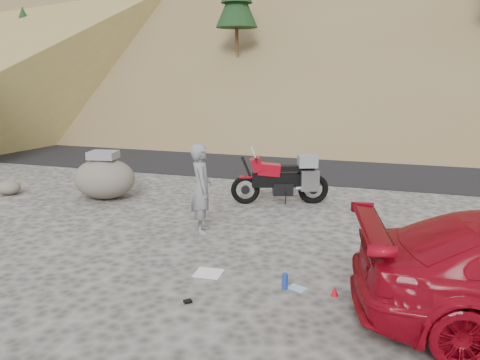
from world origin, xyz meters
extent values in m
plane|color=#403E3B|center=(0.00, 0.00, 0.00)|extent=(140.00, 140.00, 0.00)
cube|color=black|center=(0.00, 9.00, 0.00)|extent=(120.00, 7.00, 0.05)
cube|color=brown|center=(2.00, 30.00, 8.00)|extent=(110.00, 51.90, 46.72)
cube|color=brown|center=(2.00, 30.00, 8.30)|extent=(110.00, 43.28, 36.46)
cylinder|color=#3D2A16|center=(-4.00, 14.00, 4.90)|extent=(0.17, 0.17, 1.40)
cone|color=black|center=(-4.00, 14.00, 6.44)|extent=(2.00, 2.00, 2.25)
cylinder|color=#3D2A16|center=(-18.00, 16.00, 3.57)|extent=(0.15, 0.15, 1.26)
cone|color=black|center=(-18.00, 16.00, 4.96)|extent=(1.80, 1.80, 2.03)
cone|color=black|center=(-18.00, 16.00, 5.72)|extent=(1.35, 1.35, 1.58)
cone|color=black|center=(-18.00, 16.00, 6.49)|extent=(0.90, 0.90, 1.13)
torus|color=black|center=(-0.22, 2.96, 0.37)|extent=(0.74, 0.38, 0.74)
cylinder|color=black|center=(-0.22, 2.96, 0.37)|extent=(0.23, 0.14, 0.22)
torus|color=black|center=(1.41, 3.55, 0.37)|extent=(0.79, 0.41, 0.78)
cylinder|color=black|center=(1.41, 3.55, 0.37)|extent=(0.26, 0.17, 0.25)
cylinder|color=black|center=(-0.14, 2.99, 0.78)|extent=(0.42, 0.21, 0.91)
cylinder|color=black|center=(0.01, 3.04, 1.21)|extent=(0.28, 0.67, 0.05)
cube|color=black|center=(0.57, 3.24, 0.62)|extent=(1.35, 0.71, 0.34)
cube|color=black|center=(0.67, 3.28, 0.39)|extent=(0.59, 0.49, 0.31)
cube|color=maroon|center=(0.33, 3.16, 0.90)|extent=(0.67, 0.52, 0.35)
cube|color=maroon|center=(0.04, 3.05, 1.03)|extent=(0.45, 0.47, 0.40)
cube|color=silver|center=(-0.03, 3.03, 1.32)|extent=(0.24, 0.36, 0.28)
cube|color=black|center=(0.83, 3.34, 0.92)|extent=(0.66, 0.44, 0.13)
cube|color=black|center=(1.23, 3.48, 0.87)|extent=(0.44, 0.32, 0.11)
cube|color=#A6A6AB|center=(1.37, 3.22, 0.65)|extent=(0.47, 0.28, 0.50)
cube|color=#A6A6AB|center=(1.17, 3.77, 0.65)|extent=(0.47, 0.28, 0.50)
cube|color=gray|center=(1.25, 3.49, 1.10)|extent=(0.57, 0.52, 0.29)
cube|color=maroon|center=(-0.22, 2.96, 0.71)|extent=(0.36, 0.24, 0.04)
cylinder|color=black|center=(0.79, 3.11, 0.20)|extent=(0.10, 0.23, 0.41)
cylinder|color=#A6A6AB|center=(1.25, 3.32, 0.45)|extent=(0.51, 0.27, 0.14)
imported|color=gray|center=(-0.47, 0.64, 0.00)|extent=(0.70, 0.81, 1.87)
ellipsoid|color=#57514B|center=(-3.94, 2.38, 0.53)|extent=(1.72, 1.49, 1.07)
cube|color=gray|center=(-3.94, 2.38, 1.16)|extent=(0.72, 0.59, 0.18)
ellipsoid|color=#57514B|center=(-6.68, 1.91, 0.19)|extent=(0.82, 0.78, 0.39)
cube|color=white|center=(0.41, -1.27, 0.01)|extent=(0.47, 0.42, 0.01)
cylinder|color=#1A399F|center=(3.07, -1.14, 0.10)|extent=(0.51, 0.35, 0.19)
cylinder|color=#1A399F|center=(1.75, -1.44, 0.13)|extent=(0.11, 0.11, 0.25)
cone|color=red|center=(2.51, -1.44, 0.08)|extent=(0.16, 0.16, 0.15)
cube|color=black|center=(0.49, -2.30, 0.02)|extent=(0.14, 0.14, 0.04)
cube|color=#8BBCD7|center=(1.94, -1.37, 0.01)|extent=(0.32, 0.28, 0.01)
camera|label=1|loc=(3.09, -8.03, 3.30)|focal=35.00mm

